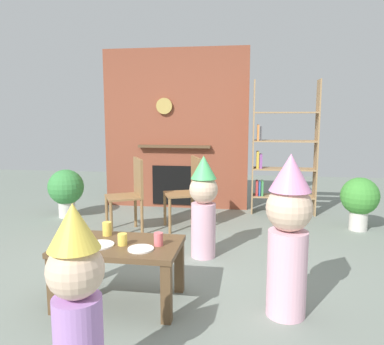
{
  "coord_description": "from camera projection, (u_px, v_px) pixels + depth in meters",
  "views": [
    {
      "loc": [
        0.69,
        -3.15,
        1.4
      ],
      "look_at": [
        0.15,
        0.4,
        0.87
      ],
      "focal_mm": 35.63,
      "sensor_mm": 36.0,
      "label": 1
    }
  ],
  "objects": [
    {
      "name": "brick_fireplace_feature",
      "position": [
        176.0,
        130.0,
        5.81
      ],
      "size": [
        2.2,
        0.28,
        2.4
      ],
      "color": "brown",
      "rests_on": "ground_plane"
    },
    {
      "name": "dining_chair_left",
      "position": [
        131.0,
        191.0,
        4.59
      ],
      "size": [
        0.54,
        0.54,
        0.9
      ],
      "rotation": [
        0.0,
        0.0,
        3.65
      ],
      "color": "olive",
      "rests_on": "ground_plane"
    },
    {
      "name": "paper_cup_center",
      "position": [
        158.0,
        239.0,
        2.78
      ],
      "size": [
        0.07,
        0.07,
        0.1
      ],
      "primitive_type": "cylinder",
      "color": "#E5666B",
      "rests_on": "coffee_table"
    },
    {
      "name": "potted_plant_short",
      "position": [
        66.0,
        189.0,
        5.29
      ],
      "size": [
        0.49,
        0.49,
        0.67
      ],
      "color": "beige",
      "rests_on": "ground_plane"
    },
    {
      "name": "paper_plate_front",
      "position": [
        99.0,
        245.0,
        2.78
      ],
      "size": [
        0.22,
        0.22,
        0.01
      ],
      "primitive_type": "cylinder",
      "color": "white",
      "rests_on": "coffee_table"
    },
    {
      "name": "table_fork",
      "position": [
        84.0,
        239.0,
        2.93
      ],
      "size": [
        0.14,
        0.09,
        0.01
      ],
      "primitive_type": "cube",
      "rotation": [
        0.0,
        0.0,
        2.57
      ],
      "color": "silver",
      "rests_on": "coffee_table"
    },
    {
      "name": "child_by_the_chairs",
      "position": [
        204.0,
        204.0,
        3.76
      ],
      "size": [
        0.28,
        0.28,
        1.02
      ],
      "rotation": [
        0.0,
        0.0,
        -2.03
      ],
      "color": "#EAB2C6",
      "rests_on": "ground_plane"
    },
    {
      "name": "potted_plant_tall",
      "position": [
        360.0,
        199.0,
        4.68
      ],
      "size": [
        0.46,
        0.46,
        0.66
      ],
      "color": "beige",
      "rests_on": "ground_plane"
    },
    {
      "name": "birthday_cake_slice",
      "position": [
        64.0,
        242.0,
        2.76
      ],
      "size": [
        0.1,
        0.1,
        0.07
      ],
      "primitive_type": "cone",
      "color": "pink",
      "rests_on": "coffee_table"
    },
    {
      "name": "paper_plate_rear",
      "position": [
        141.0,
        249.0,
        2.7
      ],
      "size": [
        0.19,
        0.19,
        0.01
      ],
      "primitive_type": "cylinder",
      "color": "white",
      "rests_on": "coffee_table"
    },
    {
      "name": "paper_cup_near_right",
      "position": [
        122.0,
        239.0,
        2.79
      ],
      "size": [
        0.07,
        0.07,
        0.09
      ],
      "primitive_type": "cylinder",
      "color": "#F2CC4C",
      "rests_on": "coffee_table"
    },
    {
      "name": "child_with_cone_hat",
      "position": [
        77.0,
        299.0,
        1.83
      ],
      "size": [
        0.28,
        0.28,
        1.0
      ],
      "rotation": [
        0.0,
        0.0,
        1.71
      ],
      "color": "#B27FCC",
      "rests_on": "ground_plane"
    },
    {
      "name": "coffee_table",
      "position": [
        120.0,
        254.0,
        2.85
      ],
      "size": [
        0.91,
        0.57,
        0.46
      ],
      "color": "brown",
      "rests_on": "ground_plane"
    },
    {
      "name": "paper_cup_near_left",
      "position": [
        107.0,
        229.0,
        3.02
      ],
      "size": [
        0.07,
        0.07,
        0.11
      ],
      "primitive_type": "cylinder",
      "color": "#F2CC4C",
      "rests_on": "coffee_table"
    },
    {
      "name": "ground_plane",
      "position": [
        169.0,
        275.0,
        3.38
      ],
      "size": [
        12.0,
        12.0,
        0.0
      ],
      "primitive_type": "plane",
      "color": "gray"
    },
    {
      "name": "bookshelf",
      "position": [
        280.0,
        154.0,
        5.44
      ],
      "size": [
        0.9,
        0.28,
        1.9
      ],
      "color": "#9E7A51",
      "rests_on": "ground_plane"
    },
    {
      "name": "dining_chair_middle",
      "position": [
        189.0,
        188.0,
        4.75
      ],
      "size": [
        0.52,
        0.52,
        0.9
      ],
      "rotation": [
        0.0,
        0.0,
        3.53
      ],
      "color": "olive",
      "rests_on": "ground_plane"
    },
    {
      "name": "child_in_pink",
      "position": [
        288.0,
        232.0,
        2.62
      ],
      "size": [
        0.32,
        0.32,
        1.15
      ],
      "rotation": [
        0.0,
        0.0,
        3.13
      ],
      "color": "#EAB2C6",
      "rests_on": "ground_plane"
    }
  ]
}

